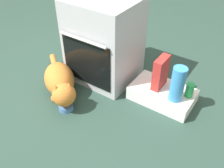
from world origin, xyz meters
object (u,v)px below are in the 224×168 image
object	(u,v)px
oven	(104,41)
pantry_cabinet	(162,94)
cereal_box	(160,73)
food_bowl	(66,107)
water_bottle	(178,84)
soda_can	(190,90)
cat	(60,82)

from	to	relation	value
oven	pantry_cabinet	size ratio (longest dim) A/B	1.44
cereal_box	food_bowl	bearing A→B (deg)	-134.11
water_bottle	food_bowl	bearing A→B (deg)	-146.00
food_bowl	soda_can	size ratio (longest dim) A/B	1.01
oven	food_bowl	distance (m)	0.68
food_bowl	cat	distance (m)	0.23
oven	pantry_cabinet	world-z (taller)	oven
pantry_cabinet	food_bowl	distance (m)	0.83
pantry_cabinet	water_bottle	bearing A→B (deg)	-26.48
food_bowl	cat	size ratio (longest dim) A/B	0.17
oven	water_bottle	bearing A→B (deg)	-5.66
food_bowl	soda_can	distance (m)	1.03
water_bottle	oven	bearing A→B (deg)	174.34
oven	food_bowl	size ratio (longest dim) A/B	6.42
cat	soda_can	size ratio (longest dim) A/B	5.93
oven	soda_can	bearing A→B (deg)	1.52
food_bowl	water_bottle	distance (m)	0.93
pantry_cabinet	oven	bearing A→B (deg)	179.14
oven	soda_can	distance (m)	0.86
oven	cereal_box	bearing A→B (deg)	0.31
oven	pantry_cabinet	bearing A→B (deg)	-0.86
oven	soda_can	world-z (taller)	oven
oven	water_bottle	size ratio (longest dim) A/B	2.58
water_bottle	cat	bearing A→B (deg)	-156.89
pantry_cabinet	water_bottle	xyz separation A→B (m)	(0.13, -0.07, 0.21)
food_bowl	pantry_cabinet	bearing A→B (deg)	42.83
pantry_cabinet	cereal_box	distance (m)	0.21
cat	soda_can	bearing A→B (deg)	62.96
soda_can	water_bottle	world-z (taller)	water_bottle
pantry_cabinet	water_bottle	world-z (taller)	water_bottle
pantry_cabinet	soda_can	xyz separation A→B (m)	(0.21, 0.03, 0.12)
oven	water_bottle	xyz separation A→B (m)	(0.76, -0.07, -0.11)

